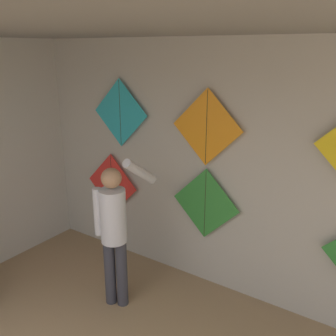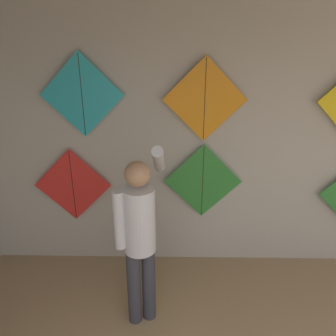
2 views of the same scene
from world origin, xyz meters
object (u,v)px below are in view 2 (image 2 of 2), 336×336
at_px(shopkeeper, 140,231).
at_px(kite_4, 205,100).
at_px(kite_0, 73,185).
at_px(kite_3, 82,95).
at_px(kite_1, 203,181).

height_order(shopkeeper, kite_4, kite_4).
relative_size(shopkeeper, kite_0, 2.00).
distance_m(shopkeeper, kite_3, 1.44).
height_order(kite_1, kite_4, kite_4).
bearing_deg(kite_0, kite_1, 0.00).
xyz_separation_m(kite_0, kite_1, (1.40, 0.00, 0.05)).
distance_m(kite_0, kite_4, 1.67).
bearing_deg(shopkeeper, kite_0, 113.47).
distance_m(shopkeeper, kite_0, 1.18).
height_order(kite_3, kite_4, kite_3).
bearing_deg(kite_0, kite_4, 0.00).
distance_m(shopkeeper, kite_4, 1.40).
relative_size(kite_1, kite_3, 1.00).
xyz_separation_m(shopkeeper, kite_3, (-0.61, 0.85, 0.99)).
bearing_deg(shopkeeper, kite_3, 105.83).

